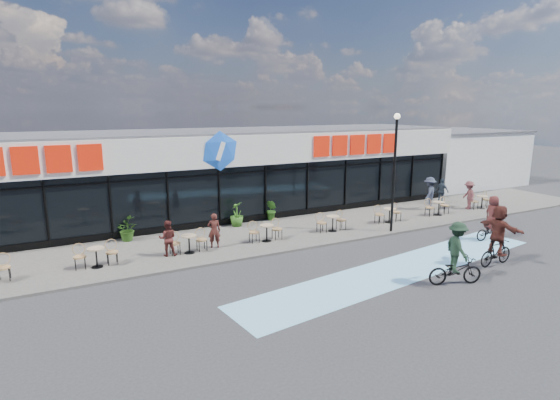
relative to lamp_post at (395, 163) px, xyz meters
name	(u,v)px	position (x,y,z in m)	size (l,w,h in m)	color
ground	(287,274)	(-6.82, -2.30, -3.33)	(120.00, 120.00, 0.00)	#28282B
sidewalk	(239,239)	(-6.82, 2.20, -3.28)	(44.00, 5.00, 0.10)	#615D56
bike_lane	(402,269)	(-2.82, -3.80, -3.32)	(14.00, 2.20, 0.01)	#73B6D9
building	(201,173)	(-6.82, 7.63, -0.99)	(30.60, 6.57, 4.75)	black
neighbour_building	(452,157)	(13.68, 8.70, -1.27)	(9.20, 7.20, 4.11)	white
lamp_post	(395,163)	(0.00, 0.00, 0.00)	(0.28, 0.28, 5.47)	black
bistro_set_2	(96,255)	(-12.78, 1.35, -2.77)	(1.54, 0.62, 0.90)	tan
bistro_set_3	(188,242)	(-9.34, 1.35, -2.77)	(1.54, 0.62, 0.90)	tan
bistro_set_4	(266,231)	(-5.90, 1.35, -2.77)	(1.54, 0.62, 0.90)	tan
bistro_set_5	(332,221)	(-2.46, 1.35, -2.77)	(1.54, 0.62, 0.90)	tan
bistro_set_6	(388,213)	(0.98, 1.35, -2.77)	(1.54, 0.62, 0.90)	tan
bistro_set_7	(437,206)	(4.42, 1.35, -2.77)	(1.54, 0.62, 0.90)	tan
bistro_set_8	(481,200)	(7.86, 1.35, -2.77)	(1.54, 0.62, 0.90)	tan
potted_plant_left	(126,229)	(-11.33, 4.17, -2.72)	(0.92, 0.80, 1.02)	#224413
potted_plant_mid	(272,210)	(-4.11, 4.40, -2.69)	(0.59, 0.48, 1.08)	#295A19
potted_plant_right	(237,214)	(-6.12, 4.19, -2.63)	(0.68, 0.68, 1.21)	#2B5718
patron_left	(214,230)	(-8.20, 1.50, -2.50)	(0.53, 0.35, 1.46)	#3F1B16
patron_right	(168,238)	(-10.16, 1.34, -2.52)	(0.69, 0.54, 1.43)	#461B19
pedestrian_a	(469,195)	(7.07, 1.55, -2.42)	(1.05, 0.60, 1.62)	brown
pedestrian_b	(442,191)	(6.81, 3.29, -2.46)	(0.90, 0.38, 1.54)	#293440
pedestrian_c	(429,193)	(4.94, 2.47, -2.30)	(1.21, 0.69, 1.87)	#2A3142
cyclist_a	(498,237)	(0.58, -5.11, -2.22)	(1.69, 1.75, 2.32)	black
cyclist_b	(492,223)	(3.24, -2.86, -2.55)	(1.65, 0.81, 2.01)	black
cyclist_c	(456,259)	(-2.25, -5.69, -2.43)	(1.95, 1.25, 2.16)	black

